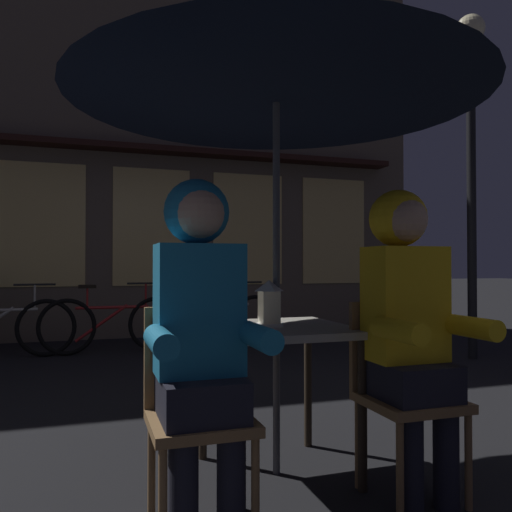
% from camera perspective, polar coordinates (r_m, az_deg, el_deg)
% --- Properties ---
extents(ground_plane, '(60.00, 60.00, 0.00)m').
position_cam_1_polar(ground_plane, '(2.78, 2.31, -23.12)').
color(ground_plane, black).
extents(cafe_table, '(0.72, 0.72, 0.74)m').
position_cam_1_polar(cafe_table, '(2.61, 2.30, -10.01)').
color(cafe_table, '#B2AD9E').
rests_on(cafe_table, ground_plane).
extents(patio_umbrella, '(2.10, 2.10, 2.31)m').
position_cam_1_polar(patio_umbrella, '(2.77, 2.27, 20.43)').
color(patio_umbrella, '#4C4C51').
rests_on(patio_umbrella, ground_plane).
extents(lantern, '(0.11, 0.11, 0.23)m').
position_cam_1_polar(lantern, '(2.56, 1.47, -5.17)').
color(lantern, white).
rests_on(lantern, cafe_table).
extents(chair_left, '(0.40, 0.40, 0.87)m').
position_cam_1_polar(chair_left, '(2.16, -6.60, -15.94)').
color(chair_left, olive).
rests_on(chair_left, ground_plane).
extents(chair_right, '(0.40, 0.40, 0.87)m').
position_cam_1_polar(chair_right, '(2.53, 15.92, -13.70)').
color(chair_right, olive).
rests_on(chair_right, ground_plane).
extents(person_left_hooded, '(0.45, 0.56, 1.40)m').
position_cam_1_polar(person_left_hooded, '(2.04, -6.26, -6.62)').
color(person_left_hooded, black).
rests_on(person_left_hooded, ground_plane).
extents(person_right_hooded, '(0.45, 0.56, 1.40)m').
position_cam_1_polar(person_right_hooded, '(2.43, 16.63, -5.69)').
color(person_right_hooded, black).
rests_on(person_right_hooded, ground_plane).
extents(shopfront_building, '(10.00, 0.93, 6.20)m').
position_cam_1_polar(shopfront_building, '(8.07, -17.10, 13.68)').
color(shopfront_building, '#6B5B4C').
rests_on(shopfront_building, ground_plane).
extents(street_lamp, '(0.32, 0.32, 3.88)m').
position_cam_1_polar(street_lamp, '(6.44, 22.89, 14.08)').
color(street_lamp, black).
rests_on(street_lamp, ground_plane).
extents(bicycle_third, '(1.68, 0.08, 0.84)m').
position_cam_1_polar(bicycle_third, '(6.33, -15.78, -7.32)').
color(bicycle_third, black).
rests_on(bicycle_third, ground_plane).
extents(bicycle_fourth, '(1.66, 0.33, 0.84)m').
position_cam_1_polar(bicycle_fourth, '(6.41, -4.24, -7.27)').
color(bicycle_fourth, black).
rests_on(bicycle_fourth, ground_plane).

